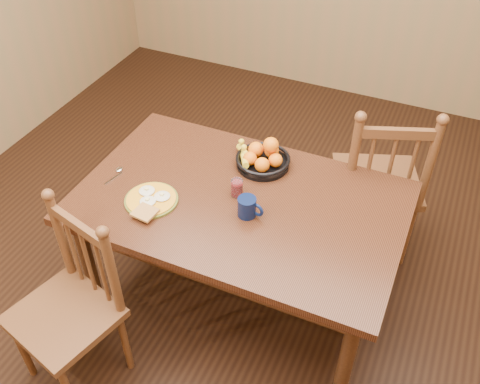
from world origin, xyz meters
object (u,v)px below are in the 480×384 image
at_px(chair_near, 70,308).
at_px(dining_table, 240,212).
at_px(chair_far, 378,183).
at_px(coffee_mug, 248,207).
at_px(fruit_bowl, 262,158).
at_px(breakfast_plate, 151,200).

bearing_deg(chair_near, dining_table, 68.42).
distance_m(dining_table, chair_far, 0.90).
bearing_deg(coffee_mug, fruit_bowl, 102.06).
relative_size(chair_far, breakfast_plate, 3.65).
relative_size(chair_near, fruit_bowl, 3.01).
relative_size(chair_near, coffee_mug, 7.27).
height_order(chair_far, breakfast_plate, chair_far).
bearing_deg(chair_far, coffee_mug, 37.24).
xyz_separation_m(chair_far, chair_near, (-1.11, -1.42, -0.05)).
height_order(dining_table, coffee_mug, coffee_mug).
xyz_separation_m(chair_near, coffee_mug, (0.62, 0.64, 0.33)).
distance_m(breakfast_plate, coffee_mug, 0.48).
relative_size(dining_table, chair_near, 1.64).
bearing_deg(dining_table, breakfast_plate, -153.96).
xyz_separation_m(chair_far, breakfast_plate, (-0.96, -0.88, 0.24)).
xyz_separation_m(dining_table, chair_near, (-0.54, -0.73, -0.19)).
distance_m(chair_far, fruit_bowl, 0.75).
height_order(coffee_mug, fruit_bowl, fruit_bowl).
bearing_deg(breakfast_plate, coffee_mug, 12.85).
bearing_deg(chair_far, fruit_bowl, 13.89).
xyz_separation_m(dining_table, coffee_mug, (0.08, -0.08, 0.14)).
distance_m(breakfast_plate, fruit_bowl, 0.63).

